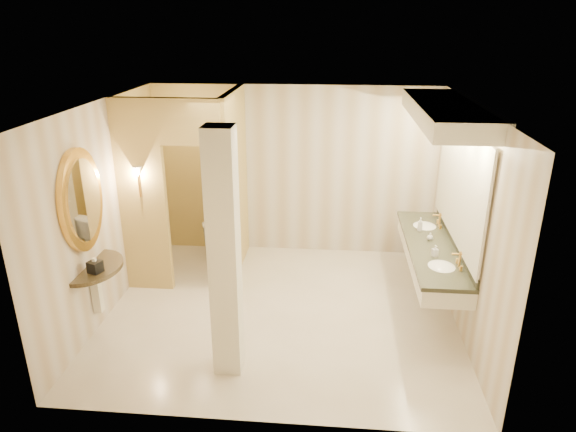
% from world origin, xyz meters
% --- Properties ---
extents(floor, '(4.50, 4.50, 0.00)m').
position_xyz_m(floor, '(0.00, 0.00, 0.00)').
color(floor, silver).
rests_on(floor, ground).
extents(ceiling, '(4.50, 4.50, 0.00)m').
position_xyz_m(ceiling, '(0.00, 0.00, 2.70)').
color(ceiling, silver).
rests_on(ceiling, wall_back).
extents(wall_back, '(4.50, 0.02, 2.70)m').
position_xyz_m(wall_back, '(0.00, 2.00, 1.35)').
color(wall_back, beige).
rests_on(wall_back, floor).
extents(wall_front, '(4.50, 0.02, 2.70)m').
position_xyz_m(wall_front, '(0.00, -2.00, 1.35)').
color(wall_front, beige).
rests_on(wall_front, floor).
extents(wall_left, '(0.02, 4.00, 2.70)m').
position_xyz_m(wall_left, '(-2.25, 0.00, 1.35)').
color(wall_left, beige).
rests_on(wall_left, floor).
extents(wall_right, '(0.02, 4.00, 2.70)m').
position_xyz_m(wall_right, '(2.25, 0.00, 1.35)').
color(wall_right, beige).
rests_on(wall_right, floor).
extents(toilet_closet, '(1.50, 1.55, 2.70)m').
position_xyz_m(toilet_closet, '(-1.12, 0.97, 1.39)').
color(toilet_closet, tan).
rests_on(toilet_closet, floor).
extents(wall_sconce, '(0.14, 0.14, 0.42)m').
position_xyz_m(wall_sconce, '(-1.93, 0.43, 1.73)').
color(wall_sconce, gold).
rests_on(wall_sconce, toilet_closet).
extents(vanity, '(0.75, 2.56, 2.09)m').
position_xyz_m(vanity, '(1.98, 0.40, 1.63)').
color(vanity, white).
rests_on(vanity, floor).
extents(console_shelf, '(0.93, 0.93, 1.92)m').
position_xyz_m(console_shelf, '(-2.21, -0.60, 1.34)').
color(console_shelf, black).
rests_on(console_shelf, floor).
extents(pillar, '(0.30, 0.30, 2.70)m').
position_xyz_m(pillar, '(-0.45, -1.19, 1.35)').
color(pillar, white).
rests_on(pillar, floor).
extents(tissue_box, '(0.18, 0.18, 0.14)m').
position_xyz_m(tissue_box, '(-2.08, -0.75, 0.94)').
color(tissue_box, black).
rests_on(tissue_box, console_shelf).
extents(toilet, '(0.64, 0.84, 0.75)m').
position_xyz_m(toilet, '(-1.20, 1.51, 0.38)').
color(toilet, white).
rests_on(toilet, floor).
extents(soap_bottle_a, '(0.08, 0.09, 0.14)m').
position_xyz_m(soap_bottle_a, '(1.92, 0.04, 0.95)').
color(soap_bottle_a, beige).
rests_on(soap_bottle_a, vanity).
extents(soap_bottle_b, '(0.10, 0.10, 0.10)m').
position_xyz_m(soap_bottle_b, '(1.94, 0.53, 0.93)').
color(soap_bottle_b, silver).
rests_on(soap_bottle_b, vanity).
extents(soap_bottle_c, '(0.08, 0.08, 0.19)m').
position_xyz_m(soap_bottle_c, '(1.85, 0.84, 0.97)').
color(soap_bottle_c, '#C6B28C').
rests_on(soap_bottle_c, vanity).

